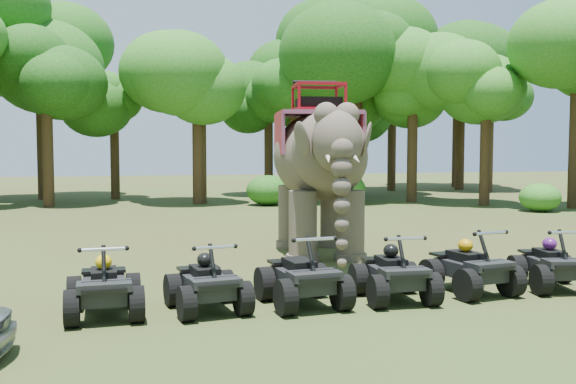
# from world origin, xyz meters

# --- Properties ---
(ground) EXTENTS (110.00, 110.00, 0.00)m
(ground) POSITION_xyz_m (0.00, 0.00, 0.00)
(ground) COLOR #47381E
(ground) RESTS_ON ground
(elephant) EXTENTS (3.13, 5.94, 4.79)m
(elephant) POSITION_xyz_m (1.50, 3.75, 2.39)
(elephant) COLOR brown
(elephant) RESTS_ON ground
(atv_0) EXTENTS (1.36, 1.82, 1.30)m
(atv_0) POSITION_xyz_m (-4.01, -1.75, 0.65)
(atv_0) COLOR black
(atv_0) RESTS_ON ground
(atv_1) EXTENTS (1.49, 1.88, 1.27)m
(atv_1) POSITION_xyz_m (-2.23, -1.80, 0.63)
(atv_1) COLOR black
(atv_1) RESTS_ON ground
(atv_2) EXTENTS (1.53, 1.97, 1.36)m
(atv_2) POSITION_xyz_m (-0.47, -1.83, 0.68)
(atv_2) COLOR black
(atv_2) RESTS_ON ground
(atv_3) EXTENTS (1.36, 1.82, 1.31)m
(atv_3) POSITION_xyz_m (1.34, -1.85, 0.66)
(atv_3) COLOR black
(atv_3) RESTS_ON ground
(atv_4) EXTENTS (1.58, 1.98, 1.33)m
(atv_4) POSITION_xyz_m (3.09, -1.64, 0.67)
(atv_4) COLOR black
(atv_4) RESTS_ON ground
(atv_5) EXTENTS (1.53, 1.93, 1.29)m
(atv_5) POSITION_xyz_m (4.94, -1.71, 0.65)
(atv_5) COLOR black
(atv_5) RESTS_ON ground
(tree_0) EXTENTS (6.35, 6.35, 9.07)m
(tree_0) POSITION_xyz_m (0.00, 20.37, 4.53)
(tree_0) COLOR #195114
(tree_0) RESTS_ON ground
(tree_1) EXTENTS (5.03, 5.03, 7.19)m
(tree_1) POSITION_xyz_m (4.40, 24.13, 3.60)
(tree_1) COLOR #195114
(tree_1) RESTS_ON ground
(tree_2) EXTENTS (5.44, 5.44, 7.77)m
(tree_2) POSITION_xyz_m (8.80, 23.24, 3.89)
(tree_2) COLOR #195114
(tree_2) RESTS_ON ground
(tree_3) EXTENTS (5.69, 5.69, 8.12)m
(tree_3) POSITION_xyz_m (11.06, 18.55, 4.06)
(tree_3) COLOR #195114
(tree_3) RESTS_ON ground
(tree_4) EXTENTS (5.21, 5.21, 7.45)m
(tree_4) POSITION_xyz_m (13.70, 15.70, 3.72)
(tree_4) COLOR #195114
(tree_4) RESTS_ON ground
(tree_5) EXTENTS (6.40, 6.40, 9.15)m
(tree_5) POSITION_xyz_m (17.16, 13.46, 4.57)
(tree_5) COLOR #195114
(tree_5) RESTS_ON ground
(tree_30) EXTENTS (5.54, 5.54, 7.91)m
(tree_30) POSITION_xyz_m (-7.49, 20.09, 3.96)
(tree_30) COLOR #195114
(tree_30) RESTS_ON ground
(tree_31) EXTENTS (4.62, 4.62, 6.60)m
(tree_31) POSITION_xyz_m (-4.43, 24.29, 3.30)
(tree_31) COLOR #195114
(tree_31) RESTS_ON ground
(tree_32) EXTENTS (6.26, 6.26, 8.94)m
(tree_32) POSITION_xyz_m (13.54, 27.21, 4.47)
(tree_32) COLOR #195114
(tree_32) RESTS_ON ground
(tree_34) EXTENTS (7.64, 7.64, 10.91)m
(tree_34) POSITION_xyz_m (18.49, 27.02, 5.45)
(tree_34) COLOR #195114
(tree_34) RESTS_ON ground
(tree_35) EXTENTS (6.01, 6.01, 8.58)m
(tree_35) POSITION_xyz_m (6.58, 26.73, 4.29)
(tree_35) COLOR #195114
(tree_35) RESTS_ON ground
(tree_37) EXTENTS (7.66, 7.66, 10.94)m
(tree_37) POSITION_xyz_m (-8.37, 25.21, 5.47)
(tree_37) COLOR #195114
(tree_37) RESTS_ON ground
(tree_38) EXTENTS (5.32, 5.32, 7.59)m
(tree_38) POSITION_xyz_m (5.48, 22.23, 3.80)
(tree_38) COLOR #195114
(tree_38) RESTS_ON ground
(tree_40) EXTENTS (7.32, 7.32, 10.45)m
(tree_40) POSITION_xyz_m (8.61, 20.47, 5.23)
(tree_40) COLOR #195114
(tree_40) RESTS_ON ground
(tree_41) EXTENTS (6.82, 6.82, 9.74)m
(tree_41) POSITION_xyz_m (19.72, 29.79, 4.87)
(tree_41) COLOR #195114
(tree_41) RESTS_ON ground
(tree_42) EXTENTS (7.47, 7.47, 10.67)m
(tree_42) POSITION_xyz_m (9.93, 25.01, 5.34)
(tree_42) COLOR #195114
(tree_42) RESTS_ON ground
(tree_43) EXTENTS (5.46, 5.46, 7.80)m
(tree_43) POSITION_xyz_m (-0.21, 20.01, 3.90)
(tree_43) COLOR #195114
(tree_43) RESTS_ON ground
(tree_44) EXTENTS (5.45, 5.45, 7.78)m
(tree_44) POSITION_xyz_m (19.49, 24.94, 3.89)
(tree_44) COLOR #195114
(tree_44) RESTS_ON ground
(tree_46) EXTENTS (5.21, 5.21, 7.44)m
(tree_46) POSITION_xyz_m (9.67, 25.91, 3.72)
(tree_46) COLOR #195114
(tree_46) RESTS_ON ground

